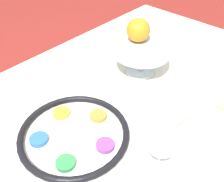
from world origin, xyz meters
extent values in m
cube|color=silver|center=(0.00, 0.00, 0.39)|extent=(1.40, 1.05, 0.77)
cylinder|color=silver|center=(-0.31, 0.05, 0.78)|extent=(0.34, 0.34, 0.01)
torus|color=black|center=(-0.31, 0.05, 0.79)|extent=(0.34, 0.34, 0.02)
cylinder|color=orange|center=(-0.21, 0.05, 0.79)|extent=(0.05, 0.05, 0.01)
cylinder|color=gold|center=(-0.28, 0.15, 0.79)|extent=(0.05, 0.05, 0.01)
cylinder|color=#2D6BB7|center=(-0.39, 0.11, 0.79)|extent=(0.05, 0.05, 0.01)
cylinder|color=#33934C|center=(-0.39, -0.01, 0.79)|extent=(0.05, 0.05, 0.01)
cylinder|color=#844299|center=(-0.28, -0.05, 0.79)|extent=(0.05, 0.05, 0.01)
cylinder|color=silver|center=(-0.21, -0.19, 0.77)|extent=(0.06, 0.06, 0.00)
cylinder|color=silver|center=(-0.21, -0.19, 0.81)|extent=(0.01, 0.01, 0.06)
cone|color=silver|center=(-0.21, -0.19, 0.87)|extent=(0.07, 0.07, 0.07)
cylinder|color=silver|center=(0.11, 0.11, 0.78)|extent=(0.12, 0.12, 0.01)
cylinder|color=silver|center=(0.11, 0.11, 0.82)|extent=(0.03, 0.03, 0.08)
cylinder|color=silver|center=(0.11, 0.11, 0.87)|extent=(0.22, 0.22, 0.03)
sphere|color=orange|center=(0.13, 0.15, 0.94)|extent=(0.09, 0.09, 0.09)
cylinder|color=white|center=(-0.04, -0.15, 0.80)|extent=(0.19, 0.08, 0.05)
cylinder|color=silver|center=(0.32, 0.24, 0.81)|extent=(0.07, 0.07, 0.08)
cube|color=silver|center=(-0.35, 0.33, 0.78)|extent=(0.08, 0.17, 0.01)
cube|color=silver|center=(-0.32, 0.33, 0.78)|extent=(0.09, 0.16, 0.01)
camera|label=1|loc=(-0.62, -0.39, 1.39)|focal=42.00mm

